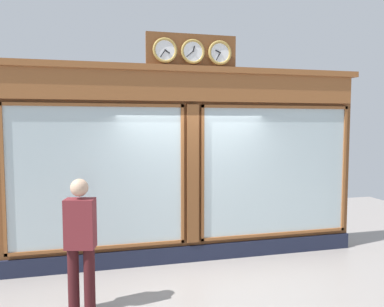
# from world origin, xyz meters

# --- Properties ---
(shop_facade) EXTENTS (6.23, 0.42, 3.84)m
(shop_facade) POSITION_xyz_m (-0.00, -0.13, 1.67)
(shop_facade) COLOR brown
(shop_facade) RESTS_ON ground_plane
(pedestrian) EXTENTS (0.40, 0.30, 1.69)m
(pedestrian) POSITION_xyz_m (1.77, 1.37, 0.93)
(pedestrian) COLOR #3A1316
(pedestrian) RESTS_ON ground_plane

